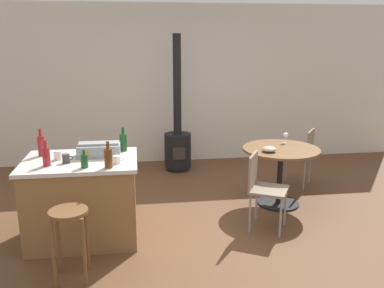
{
  "coord_description": "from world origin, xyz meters",
  "views": [
    {
      "loc": [
        -0.77,
        -4.44,
        2.14
      ],
      "look_at": [
        -0.13,
        0.16,
        0.94
      ],
      "focal_mm": 38.73,
      "sensor_mm": 36.0,
      "label": 1
    }
  ],
  "objects_px": {
    "folding_chair_near": "(301,153)",
    "cup_2": "(117,160)",
    "cup_0": "(66,159)",
    "cup_1": "(58,155)",
    "bottle_3": "(46,156)",
    "bottle_4": "(108,158)",
    "wooden_stool": "(70,229)",
    "bottle_0": "(123,142)",
    "bottle_2": "(41,145)",
    "wine_glass": "(286,135)",
    "kitchen_island": "(83,199)",
    "toolbox": "(99,150)",
    "folding_chair_far": "(263,185)",
    "bottle_1": "(84,161)",
    "serving_bowl": "(269,149)",
    "wood_stove": "(178,139)",
    "dining_table": "(280,162)"
  },
  "relations": [
    {
      "from": "kitchen_island",
      "to": "wooden_stool",
      "type": "relative_size",
      "value": 1.76
    },
    {
      "from": "serving_bowl",
      "to": "wooden_stool",
      "type": "bearing_deg",
      "value": -150.36
    },
    {
      "from": "bottle_2",
      "to": "bottle_4",
      "type": "xyz_separation_m",
      "value": [
        0.74,
        -0.54,
        -0.01
      ]
    },
    {
      "from": "bottle_0",
      "to": "wooden_stool",
      "type": "bearing_deg",
      "value": -113.21
    },
    {
      "from": "bottle_3",
      "to": "bottle_4",
      "type": "relative_size",
      "value": 0.97
    },
    {
      "from": "toolbox",
      "to": "bottle_3",
      "type": "distance_m",
      "value": 0.57
    },
    {
      "from": "wooden_stool",
      "to": "cup_0",
      "type": "relative_size",
      "value": 6.03
    },
    {
      "from": "folding_chair_far",
      "to": "wine_glass",
      "type": "distance_m",
      "value": 1.13
    },
    {
      "from": "kitchen_island",
      "to": "folding_chair_near",
      "type": "distance_m",
      "value": 3.22
    },
    {
      "from": "cup_0",
      "to": "wine_glass",
      "type": "distance_m",
      "value": 2.87
    },
    {
      "from": "wooden_stool",
      "to": "bottle_4",
      "type": "bearing_deg",
      "value": 54.91
    },
    {
      "from": "bottle_1",
      "to": "cup_2",
      "type": "relative_size",
      "value": 1.64
    },
    {
      "from": "cup_1",
      "to": "kitchen_island",
      "type": "bearing_deg",
      "value": -8.16
    },
    {
      "from": "kitchen_island",
      "to": "bottle_0",
      "type": "relative_size",
      "value": 4.34
    },
    {
      "from": "toolbox",
      "to": "serving_bowl",
      "type": "xyz_separation_m",
      "value": [
        2.03,
        0.36,
        -0.17
      ]
    },
    {
      "from": "folding_chair_near",
      "to": "bottle_1",
      "type": "relative_size",
      "value": 4.71
    },
    {
      "from": "bottle_3",
      "to": "bottle_4",
      "type": "xyz_separation_m",
      "value": [
        0.62,
        -0.15,
        0.0
      ]
    },
    {
      "from": "dining_table",
      "to": "bottle_2",
      "type": "bearing_deg",
      "value": -172.01
    },
    {
      "from": "bottle_3",
      "to": "serving_bowl",
      "type": "bearing_deg",
      "value": 14.39
    },
    {
      "from": "wine_glass",
      "to": "serving_bowl",
      "type": "height_order",
      "value": "wine_glass"
    },
    {
      "from": "folding_chair_near",
      "to": "bottle_3",
      "type": "bearing_deg",
      "value": -156.57
    },
    {
      "from": "folding_chair_far",
      "to": "cup_1",
      "type": "relative_size",
      "value": 7.86
    },
    {
      "from": "cup_2",
      "to": "bottle_1",
      "type": "bearing_deg",
      "value": -162.15
    },
    {
      "from": "bottle_2",
      "to": "serving_bowl",
      "type": "height_order",
      "value": "bottle_2"
    },
    {
      "from": "toolbox",
      "to": "bottle_2",
      "type": "xyz_separation_m",
      "value": [
        -0.62,
        0.1,
        0.05
      ]
    },
    {
      "from": "bottle_0",
      "to": "cup_2",
      "type": "relative_size",
      "value": 2.45
    },
    {
      "from": "bottle_2",
      "to": "bottle_4",
      "type": "relative_size",
      "value": 1.14
    },
    {
      "from": "cup_0",
      "to": "cup_1",
      "type": "height_order",
      "value": "cup_1"
    },
    {
      "from": "kitchen_island",
      "to": "bottle_2",
      "type": "distance_m",
      "value": 0.74
    },
    {
      "from": "cup_1",
      "to": "cup_2",
      "type": "relative_size",
      "value": 1.0
    },
    {
      "from": "bottle_2",
      "to": "wine_glass",
      "type": "bearing_deg",
      "value": 12.26
    },
    {
      "from": "wine_glass",
      "to": "bottle_0",
      "type": "bearing_deg",
      "value": -164.81
    },
    {
      "from": "bottle_3",
      "to": "wood_stove",
      "type": "bearing_deg",
      "value": 57.42
    },
    {
      "from": "folding_chair_far",
      "to": "bottle_4",
      "type": "height_order",
      "value": "bottle_4"
    },
    {
      "from": "toolbox",
      "to": "wine_glass",
      "type": "distance_m",
      "value": 2.5
    },
    {
      "from": "bottle_3",
      "to": "cup_1",
      "type": "relative_size",
      "value": 2.34
    },
    {
      "from": "folding_chair_near",
      "to": "cup_2",
      "type": "height_order",
      "value": "cup_2"
    },
    {
      "from": "toolbox",
      "to": "cup_2",
      "type": "height_order",
      "value": "toolbox"
    },
    {
      "from": "kitchen_island",
      "to": "folding_chair_far",
      "type": "distance_m",
      "value": 2.0
    },
    {
      "from": "bottle_4",
      "to": "serving_bowl",
      "type": "relative_size",
      "value": 1.48
    },
    {
      "from": "serving_bowl",
      "to": "bottle_0",
      "type": "bearing_deg",
      "value": -174.15
    },
    {
      "from": "folding_chair_near",
      "to": "folding_chair_far",
      "type": "distance_m",
      "value": 1.61
    },
    {
      "from": "dining_table",
      "to": "wine_glass",
      "type": "bearing_deg",
      "value": 59.95
    },
    {
      "from": "bottle_4",
      "to": "cup_0",
      "type": "distance_m",
      "value": 0.5
    },
    {
      "from": "kitchen_island",
      "to": "folding_chair_near",
      "type": "height_order",
      "value": "kitchen_island"
    },
    {
      "from": "folding_chair_near",
      "to": "cup_2",
      "type": "relative_size",
      "value": 7.71
    },
    {
      "from": "folding_chair_near",
      "to": "bottle_0",
      "type": "xyz_separation_m",
      "value": [
        -2.53,
        -0.95,
        0.49
      ]
    },
    {
      "from": "wooden_stool",
      "to": "cup_0",
      "type": "height_order",
      "value": "cup_0"
    },
    {
      "from": "bottle_3",
      "to": "bottle_0",
      "type": "bearing_deg",
      "value": 31.89
    },
    {
      "from": "toolbox",
      "to": "bottle_1",
      "type": "xyz_separation_m",
      "value": [
        -0.11,
        -0.4,
        -0.0
      ]
    }
  ]
}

